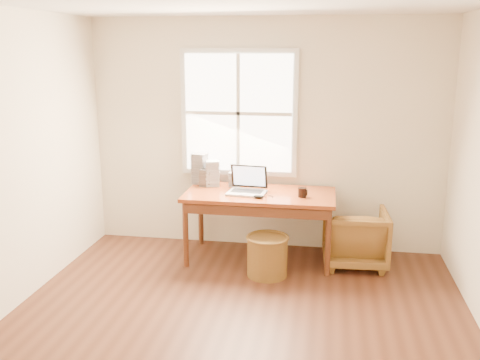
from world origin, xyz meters
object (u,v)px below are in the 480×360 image
(wicker_stool, at_px, (267,257))
(cd_stack_a, at_px, (212,173))
(desk, at_px, (260,195))
(coffee_mug, at_px, (302,192))
(laptop, at_px, (247,179))
(armchair, at_px, (355,237))

(wicker_stool, bearing_deg, cd_stack_a, 137.51)
(desk, height_order, coffee_mug, coffee_mug)
(wicker_stool, xyz_separation_m, coffee_mug, (0.32, 0.35, 0.60))
(laptop, height_order, coffee_mug, laptop)
(armchair, relative_size, wicker_stool, 1.65)
(coffee_mug, xyz_separation_m, cd_stack_a, (-1.02, 0.30, 0.10))
(desk, xyz_separation_m, wicker_stool, (0.14, -0.44, -0.53))
(wicker_stool, relative_size, laptop, 0.89)
(laptop, distance_m, coffee_mug, 0.60)
(armchair, xyz_separation_m, wicker_stool, (-0.89, -0.44, -0.10))
(armchair, height_order, cd_stack_a, cd_stack_a)
(wicker_stool, xyz_separation_m, cd_stack_a, (-0.70, 0.64, 0.69))
(armchair, bearing_deg, desk, -2.81)
(armchair, distance_m, cd_stack_a, 1.71)
(desk, xyz_separation_m, laptop, (-0.13, -0.07, 0.18))
(laptop, xyz_separation_m, cd_stack_a, (-0.43, 0.27, -0.02))
(armchair, relative_size, laptop, 1.47)
(cd_stack_a, bearing_deg, desk, -19.69)
(armchair, bearing_deg, cd_stack_a, -10.06)
(laptop, bearing_deg, armchair, 8.88)
(desk, bearing_deg, cd_stack_a, 160.31)
(desk, bearing_deg, wicker_stool, -72.64)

